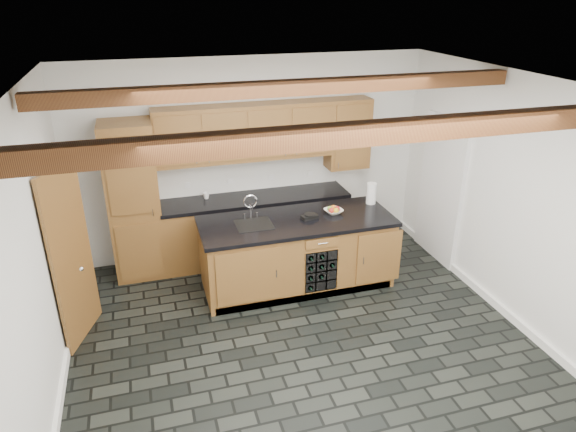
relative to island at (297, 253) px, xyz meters
name	(u,v)px	position (x,y,z in m)	size (l,w,h in m)	color
ground	(305,347)	(-0.31, -1.28, -0.46)	(5.00, 5.00, 0.00)	black
room_shell	(284,201)	(-0.39, -0.75, 1.06)	(5.01, 5.00, 5.00)	white
back_cabinetry	(230,195)	(-0.68, 0.95, 0.51)	(3.65, 0.62, 2.20)	brown
island	(297,253)	(0.00, 0.00, 0.00)	(2.48, 0.96, 0.93)	brown
faucet	(253,221)	(-0.56, 0.05, 0.50)	(0.45, 0.40, 0.34)	black
kitchen_scale	(310,216)	(0.16, 0.00, 0.50)	(0.22, 0.15, 0.06)	black
fruit_bowl	(334,211)	(0.51, 0.07, 0.49)	(0.23, 0.23, 0.06)	white
fruit_cluster	(334,209)	(0.51, 0.07, 0.52)	(0.16, 0.17, 0.07)	#B51819
paper_towel	(371,193)	(1.11, 0.24, 0.61)	(0.13, 0.13, 0.29)	white
mug	(206,196)	(-1.00, 1.04, 0.51)	(0.09, 0.09, 0.09)	white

